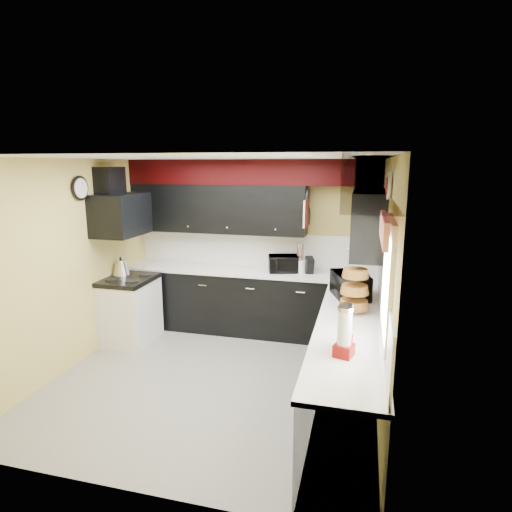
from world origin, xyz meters
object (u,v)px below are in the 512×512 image
Objects in this scene: toaster_oven at (283,264)px; knife_block at (309,265)px; kettle at (121,267)px; utensil_crock at (300,266)px; microwave at (351,286)px.

toaster_oven is 0.37m from knife_block.
toaster_oven is 1.77× the size of kettle.
toaster_oven is at bearing 16.33° from kettle.
utensil_crock is 0.79× the size of kettle.
kettle is (-2.42, -0.65, -0.01)m from utensil_crock.
toaster_oven reaches higher than knife_block.
toaster_oven is at bearing 157.70° from knife_block.
microwave is 2.26× the size of kettle.
utensil_crock is (-0.73, 1.01, -0.05)m from microwave.
kettle is (-3.15, 0.36, -0.06)m from microwave.
utensil_crock is at bearing -13.99° from toaster_oven.
microwave is 2.86× the size of utensil_crock.
toaster_oven is 2.28m from kettle.
kettle is at bearing 63.88° from microwave.
utensil_crock is 2.50m from kettle.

